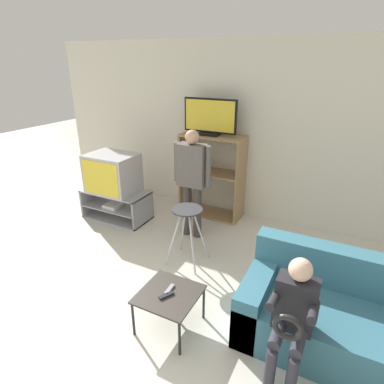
% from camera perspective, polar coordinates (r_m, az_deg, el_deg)
% --- Properties ---
extents(ground_plane, '(18.00, 18.00, 0.00)m').
position_cam_1_polar(ground_plane, '(3.06, -19.77, -28.17)').
color(ground_plane, beige).
extents(wall_back, '(6.40, 0.06, 2.60)m').
position_cam_1_polar(wall_back, '(4.95, 7.38, 10.57)').
color(wall_back, silver).
rests_on(wall_back, ground_plane).
extents(tv_stand, '(1.02, 0.52, 0.44)m').
position_cam_1_polar(tv_stand, '(5.13, -13.24, -2.17)').
color(tv_stand, '#939399').
rests_on(tv_stand, ground_plane).
extents(television_main, '(0.72, 0.55, 0.58)m').
position_cam_1_polar(television_main, '(4.94, -13.93, 3.27)').
color(television_main, '#B2B2B7').
rests_on(television_main, tv_stand).
extents(media_shelf, '(0.96, 0.42, 1.29)m').
position_cam_1_polar(media_shelf, '(4.94, 3.54, 2.93)').
color(media_shelf, '#9E7A51').
rests_on(media_shelf, ground_plane).
extents(television_flat, '(0.80, 0.20, 0.52)m').
position_cam_1_polar(television_flat, '(4.71, 3.21, 13.02)').
color(television_flat, black).
rests_on(television_flat, media_shelf).
extents(folding_stool, '(0.43, 0.40, 0.72)m').
position_cam_1_polar(folding_stool, '(3.75, -0.86, -4.88)').
color(folding_stool, '#B7B7BC').
rests_on(folding_stool, ground_plane).
extents(snack_table, '(0.52, 0.52, 0.38)m').
position_cam_1_polar(snack_table, '(3.03, -4.10, -18.07)').
color(snack_table, '#38332D').
rests_on(snack_table, ground_plane).
extents(remote_control_black, '(0.10, 0.14, 0.02)m').
position_cam_1_polar(remote_control_black, '(2.97, -4.57, -17.86)').
color(remote_control_black, '#232328').
rests_on(remote_control_black, snack_table).
extents(remote_control_white, '(0.04, 0.15, 0.02)m').
position_cam_1_polar(remote_control_white, '(3.03, -4.04, -16.88)').
color(remote_control_white, gray).
rests_on(remote_control_white, snack_table).
extents(couch, '(1.56, 0.84, 0.79)m').
position_cam_1_polar(couch, '(3.17, 24.16, -19.79)').
color(couch, teal).
rests_on(couch, ground_plane).
extents(person_standing_adult, '(0.53, 0.20, 1.50)m').
position_cam_1_polar(person_standing_adult, '(4.23, 0.02, 3.07)').
color(person_standing_adult, '#3D3833').
rests_on(person_standing_adult, ground_plane).
extents(person_seated_child, '(0.33, 0.43, 1.02)m').
position_cam_1_polar(person_seated_child, '(2.60, 17.49, -19.92)').
color(person_seated_child, '#2D2D38').
rests_on(person_seated_child, ground_plane).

